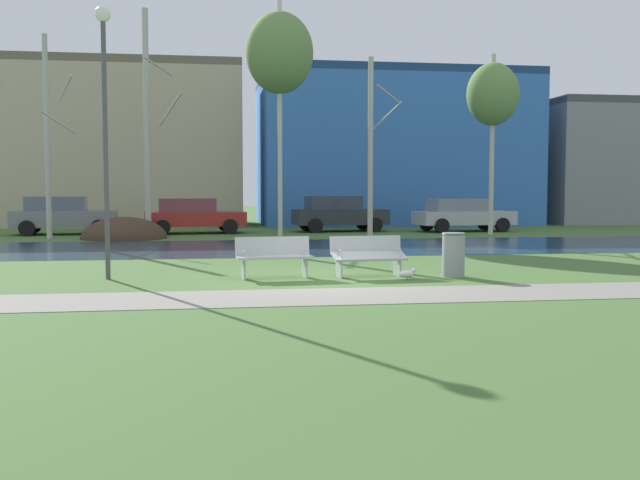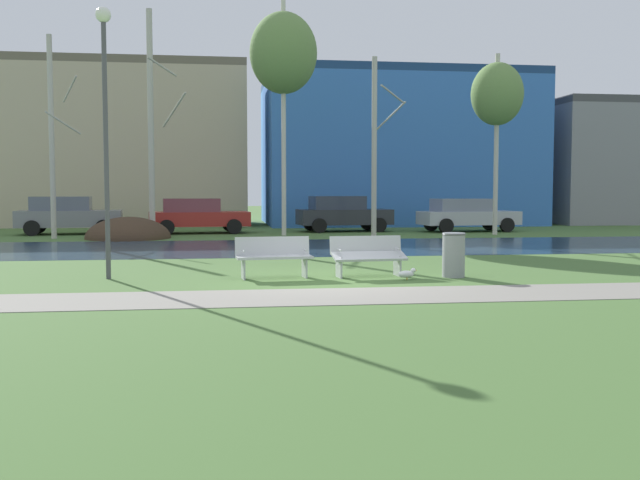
% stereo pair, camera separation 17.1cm
% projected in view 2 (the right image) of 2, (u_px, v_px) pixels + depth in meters
% --- Properties ---
extents(ground_plane, '(120.00, 120.00, 0.00)m').
position_uv_depth(ground_plane, '(285.00, 245.00, 24.41)').
color(ground_plane, '#476B33').
extents(paved_path_strip, '(60.00, 1.99, 0.01)m').
position_uv_depth(paved_path_strip, '(343.00, 296.00, 12.59)').
color(paved_path_strip, gray).
rests_on(paved_path_strip, ground).
extents(river_band, '(80.00, 7.11, 0.01)m').
position_uv_depth(river_band, '(288.00, 247.00, 23.37)').
color(river_band, '#284256').
rests_on(river_band, ground).
extents(soil_mound, '(3.25, 3.59, 1.67)m').
position_uv_depth(soil_mound, '(128.00, 238.00, 27.71)').
color(soil_mound, '#423021').
rests_on(soil_mound, ground).
extents(bench_left, '(1.64, 0.71, 0.87)m').
position_uv_depth(bench_left, '(274.00, 256.00, 15.18)').
color(bench_left, '#B2B5B7').
rests_on(bench_left, ground).
extents(bench_right, '(1.64, 0.70, 0.87)m').
position_uv_depth(bench_right, '(368.00, 255.00, 15.45)').
color(bench_right, '#B2B5B7').
rests_on(bench_right, ground).
extents(trash_bin, '(0.51, 0.51, 0.95)m').
position_uv_depth(trash_bin, '(454.00, 254.00, 15.33)').
color(trash_bin, gray).
rests_on(trash_bin, ground).
extents(seagull, '(0.40, 0.15, 0.25)m').
position_uv_depth(seagull, '(407.00, 274.00, 14.89)').
color(seagull, white).
rests_on(seagull, ground).
extents(streetlamp, '(0.32, 0.32, 5.62)m').
position_uv_depth(streetlamp, '(105.00, 100.00, 14.80)').
color(streetlamp, '#4C4C51').
rests_on(streetlamp, ground).
extents(birch_far_left, '(1.23, 2.11, 7.73)m').
position_uv_depth(birch_far_left, '(52.00, 136.00, 27.28)').
color(birch_far_left, '#BCB7A8').
rests_on(birch_far_left, ground).
extents(birch_left, '(1.54, 2.42, 8.95)m').
position_uv_depth(birch_left, '(152.00, 122.00, 28.33)').
color(birch_left, '#BCB7A8').
rests_on(birch_left, ground).
extents(birch_center_left, '(2.73, 2.73, 9.48)m').
position_uv_depth(birch_center_left, '(283.00, 54.00, 28.96)').
color(birch_center_left, beige).
rests_on(birch_center_left, ground).
extents(birch_center, '(1.39, 2.47, 7.19)m').
position_uv_depth(birch_center, '(375.00, 145.00, 28.90)').
color(birch_center, '#BCB7A8').
rests_on(birch_center, ground).
extents(birch_center_right, '(2.15, 2.15, 7.47)m').
position_uv_depth(birch_center_right, '(497.00, 95.00, 29.60)').
color(birch_center_right, beige).
rests_on(birch_center_right, ground).
extents(parked_van_nearest_grey, '(4.37, 2.29, 1.59)m').
position_uv_depth(parked_van_nearest_grey, '(68.00, 215.00, 30.22)').
color(parked_van_nearest_grey, slate).
rests_on(parked_van_nearest_grey, ground).
extents(parked_sedan_second_red, '(4.39, 2.39, 1.51)m').
position_uv_depth(parked_sedan_second_red, '(197.00, 215.00, 30.89)').
color(parked_sedan_second_red, maroon).
rests_on(parked_sedan_second_red, ground).
extents(parked_hatch_third_dark, '(4.29, 2.33, 1.59)m').
position_uv_depth(parked_hatch_third_dark, '(342.00, 213.00, 32.26)').
color(parked_hatch_third_dark, '#282B30').
rests_on(parked_hatch_third_dark, ground).
extents(parked_wagon_fourth_silver, '(4.53, 2.27, 1.48)m').
position_uv_depth(parked_wagon_fourth_silver, '(466.00, 214.00, 32.16)').
color(parked_wagon_fourth_silver, '#B2B5BC').
rests_on(parked_wagon_fourth_silver, ground).
extents(building_beige_block, '(16.20, 6.12, 8.49)m').
position_uv_depth(building_beige_block, '(92.00, 145.00, 37.99)').
color(building_beige_block, '#BCAD8E').
rests_on(building_beige_block, ground).
extents(building_blue_store, '(14.41, 9.85, 8.16)m').
position_uv_depth(building_blue_store, '(393.00, 151.00, 40.50)').
color(building_blue_store, '#3870C6').
rests_on(building_blue_store, ground).
extents(building_grey_warehouse, '(11.17, 8.88, 6.84)m').
position_uv_depth(building_grey_warehouse, '(624.00, 164.00, 42.26)').
color(building_grey_warehouse, gray).
rests_on(building_grey_warehouse, ground).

